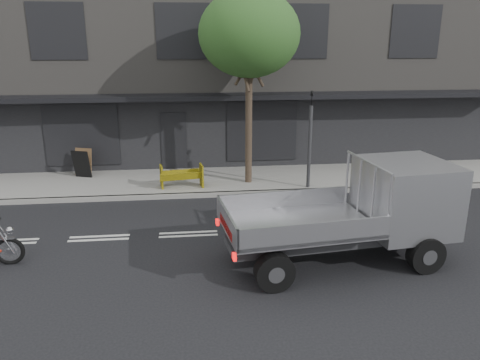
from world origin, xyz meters
name	(u,v)px	position (x,y,z in m)	size (l,w,h in m)	color
ground	(188,234)	(0.00, 0.00, 0.00)	(80.00, 80.00, 0.00)	black
sidewalk	(188,182)	(0.00, 4.70, 0.07)	(32.00, 3.20, 0.15)	gray
kerb	(188,195)	(0.00, 3.10, 0.07)	(32.00, 0.20, 0.15)	gray
building_main	(185,63)	(0.00, 11.30, 4.00)	(26.00, 10.00, 8.00)	slate
street_tree	(249,35)	(2.20, 4.20, 5.28)	(3.40, 3.40, 6.74)	#382B21
traffic_light_pole	(310,145)	(4.20, 3.35, 1.65)	(0.12, 0.12, 3.50)	#2D2D30
flatbed_ute	(386,202)	(4.74, -1.86, 1.42)	(5.59, 2.78, 2.49)	black
construction_barrier	(182,177)	(-0.20, 3.62, 0.57)	(1.49, 0.60, 0.83)	yellow
sandwich_board	(81,164)	(-3.91, 5.38, 0.67)	(0.66, 0.44, 1.05)	black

